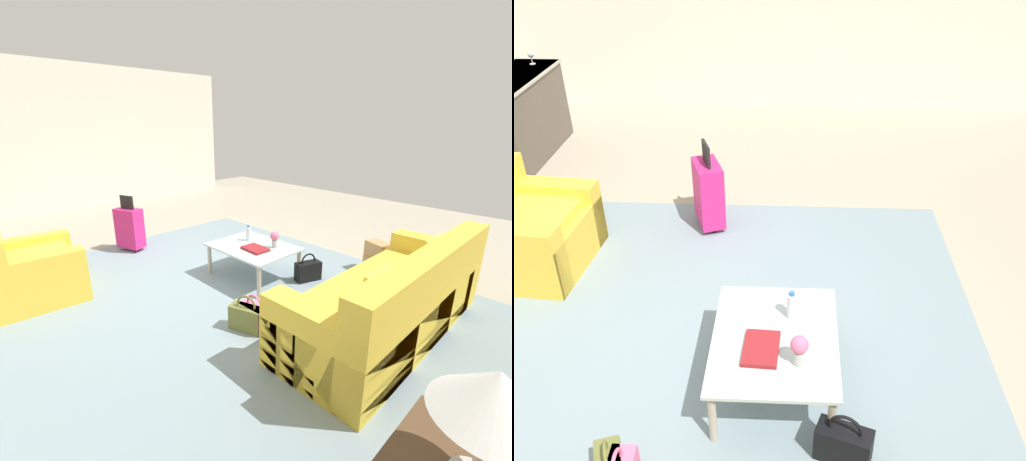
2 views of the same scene
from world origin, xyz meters
TOP-DOWN VIEW (x-y plane):
  - ground_plane at (0.00, 0.00)m, footprint 12.00×12.00m
  - wall_right at (5.06, 0.00)m, footprint 0.12×8.00m
  - area_rug at (-0.60, 0.20)m, footprint 5.20×4.40m
  - couch at (-2.19, -0.60)m, footprint 0.90×2.42m
  - armchair at (0.91, 1.67)m, footprint 1.03×0.95m
  - coffee_table at (-0.40, -0.50)m, footprint 1.01×0.79m
  - water_bottle at (-0.20, -0.60)m, footprint 0.06×0.06m
  - coffee_table_book at (-0.52, -0.42)m, footprint 0.32×0.23m
  - flower_vase at (-0.62, -0.65)m, footprint 0.11×0.11m
  - table_lamp at (-3.20, 1.00)m, footprint 0.42×0.42m
  - suitcase_magenta at (1.60, 0.20)m, footprint 0.45×0.35m
  - handbag_pink at (-1.25, 0.29)m, footprint 0.32×0.15m
  - handbag_black at (-0.95, -0.91)m, footprint 0.24×0.35m
  - handbag_olive at (-1.21, 0.35)m, footprint 0.35×0.24m
  - backpack_tan at (-1.40, -1.79)m, footprint 0.35×0.31m

SIDE VIEW (x-z plane):
  - ground_plane at x=0.00m, z-range 0.00..0.00m
  - area_rug at x=-0.60m, z-range 0.00..0.01m
  - handbag_pink at x=-1.25m, z-range -0.05..0.31m
  - handbag_black at x=-0.95m, z-range -0.05..0.31m
  - handbag_olive at x=-1.21m, z-range -0.05..0.31m
  - backpack_tan at x=-1.40m, z-range -0.01..0.39m
  - armchair at x=0.91m, z-range -0.12..0.70m
  - couch at x=-2.19m, z-range -0.14..0.75m
  - suitcase_magenta at x=1.60m, z-range -0.07..0.78m
  - coffee_table at x=-0.40m, z-range 0.16..0.58m
  - coffee_table_book at x=-0.52m, z-range 0.41..0.44m
  - water_bottle at x=-0.20m, z-range 0.41..0.61m
  - flower_vase at x=-0.62m, z-range 0.44..0.64m
  - table_lamp at x=-3.20m, z-range 0.74..1.24m
  - wall_right at x=5.06m, z-range 0.00..3.10m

